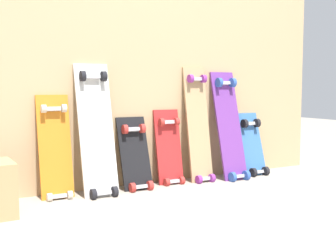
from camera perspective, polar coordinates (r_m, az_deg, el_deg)
The scene contains 9 objects.
ground_plane at distance 2.98m, azimuth -0.65°, elevation -7.73°, with size 12.00×12.00×0.00m, color #A89E8E.
plywood_wall_panel at distance 2.98m, azimuth -1.30°, elevation 10.41°, with size 2.73×0.04×1.88m, color tan.
skateboard_orange at distance 2.65m, azimuth -15.01°, elevation -3.46°, with size 0.20×0.19×0.70m.
skateboard_white at distance 2.66m, azimuth -9.62°, elevation -1.13°, with size 0.22×0.27×0.89m.
skateboard_black at distance 2.80m, azimuth -4.42°, elevation -4.37°, with size 0.20×0.22×0.54m.
skateboard_red at distance 2.94m, azimuth 0.18°, elevation -3.49°, with size 0.19×0.17×0.59m.
skateboard_natural at distance 3.02m, azimuth 4.16°, elevation -0.38°, with size 0.18×0.21×0.88m.
skateboard_purple at distance 3.13m, azimuth 8.38°, elevation -0.46°, with size 0.20×0.28×0.85m.
skateboard_blue at distance 3.32m, azimuth 11.37°, elevation -2.93°, with size 0.20×0.22×0.54m.
Camera 1 is at (-1.35, -2.57, 0.66)m, focal length 44.98 mm.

